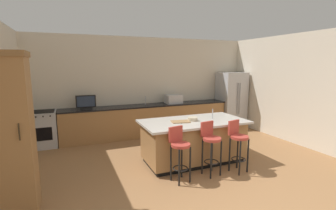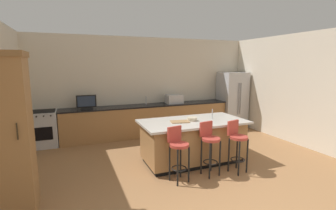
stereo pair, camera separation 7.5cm
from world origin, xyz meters
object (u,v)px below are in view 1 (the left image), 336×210
tv_monitor (86,103)px  cabinet_tower (8,133)px  bar_stool_right (238,141)px  cutting_board (181,122)px  bar_stool_left (179,149)px  refrigerator (231,100)px  microwave (174,99)px  range_oven (42,129)px  bar_stool_center (211,143)px  kitchen_island (193,141)px  cell_phone (181,122)px  fruit_bowl (193,119)px

tv_monitor → cabinet_tower: bearing=-112.3°
cabinet_tower → bar_stool_right: size_ratio=2.25×
cabinet_tower → cutting_board: 3.00m
bar_stool_right → bar_stool_left: bearing=163.1°
refrigerator → microwave: (-2.07, 0.06, 0.13)m
range_oven → tv_monitor: bearing=-2.7°
microwave → bar_stool_center: size_ratio=0.47×
refrigerator → bar_stool_right: size_ratio=1.81×
refrigerator → kitchen_island: bearing=-139.6°
kitchen_island → bar_stool_left: (-0.67, -0.72, 0.13)m
microwave → cell_phone: bearing=-109.9°
cabinet_tower → fruit_bowl: size_ratio=10.93×
fruit_bowl → cell_phone: size_ratio=1.38×
bar_stool_center → bar_stool_right: 0.57m
tv_monitor → kitchen_island: bearing=-48.0°
kitchen_island → tv_monitor: 3.06m
bar_stool_left → fruit_bowl: bar_stool_left is taller
fruit_bowl → refrigerator: bearing=40.1°
bar_stool_center → fruit_bowl: bearing=81.7°
kitchen_island → refrigerator: size_ratio=1.23×
bar_stool_left → bar_stool_right: 1.22m
range_oven → microwave: microwave is taller
bar_stool_left → fruit_bowl: size_ratio=4.78×
bar_stool_center → cell_phone: bearing=106.1°
microwave → bar_stool_right: 3.09m
bar_stool_center → cutting_board: bearing=104.5°
refrigerator → bar_stool_center: size_ratio=1.80×
cabinet_tower → fruit_bowl: (3.19, 0.72, -0.23)m
bar_stool_center → fruit_bowl: bar_stool_center is taller
bar_stool_center → bar_stool_right: size_ratio=1.01×
refrigerator → range_oven: (-5.70, 0.06, -0.45)m
fruit_bowl → cutting_board: (-0.29, -0.01, -0.03)m
refrigerator → cabinet_tower: (-5.82, -2.94, 0.26)m
cabinet_tower → tv_monitor: cabinet_tower is taller
cell_phone → cabinet_tower: bearing=-166.2°
microwave → fruit_bowl: 2.34m
tv_monitor → cutting_board: bearing=-52.8°
range_oven → cell_phone: bearing=-40.0°
bar_stool_center → cutting_board: bar_stool_center is taller
cabinet_tower → cell_phone: cabinet_tower is taller
cutting_board → cell_phone: bearing=-91.5°
cutting_board → microwave: bearing=69.7°
tv_monitor → fruit_bowl: size_ratio=2.45×
bar_stool_right → cell_phone: size_ratio=6.70×
fruit_bowl → kitchen_island: bearing=-7.6°
bar_stool_right → bar_stool_center: bearing=157.6°
bar_stool_center → cell_phone: 0.77m
range_oven → bar_stool_center: bar_stool_center is taller
kitchen_island → microwave: microwave is taller
fruit_bowl → cell_phone: (-0.29, -0.06, -0.03)m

